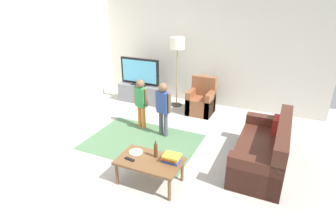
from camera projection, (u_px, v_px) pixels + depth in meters
ground at (155, 156)px, 5.10m from camera, size 7.80×7.80×0.00m
wall_back at (206, 53)px, 7.06m from camera, size 6.00×0.12×2.70m
wall_left at (25, 68)px, 5.69m from camera, size 0.12×6.00×2.70m
area_rug at (142, 142)px, 5.58m from camera, size 2.20×1.60×0.01m
tv_stand at (141, 93)px, 7.52m from camera, size 1.20×0.44×0.50m
tv at (140, 72)px, 7.25m from camera, size 1.10×0.28×0.71m
couch at (266, 152)px, 4.69m from camera, size 0.80×1.80×0.86m
armchair at (201, 101)px, 6.81m from camera, size 0.60×0.60×0.90m
floor_lamp at (177, 47)px, 6.74m from camera, size 0.36×0.36×1.78m
child_near_tv at (141, 99)px, 5.92m from camera, size 0.36×0.18×1.11m
child_center at (163, 105)px, 5.56m from camera, size 0.38×0.19×1.16m
coffee_table at (150, 163)px, 4.25m from camera, size 1.00×0.60×0.42m
book_stack at (171, 158)px, 4.17m from camera, size 0.29×0.21×0.13m
bottle at (156, 150)px, 4.27m from camera, size 0.06×0.06×0.29m
tv_remote at (130, 159)px, 4.24m from camera, size 0.18×0.07×0.02m
plate at (136, 152)px, 4.43m from camera, size 0.22×0.22×0.02m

